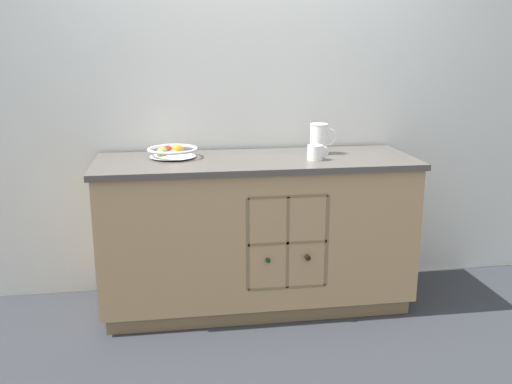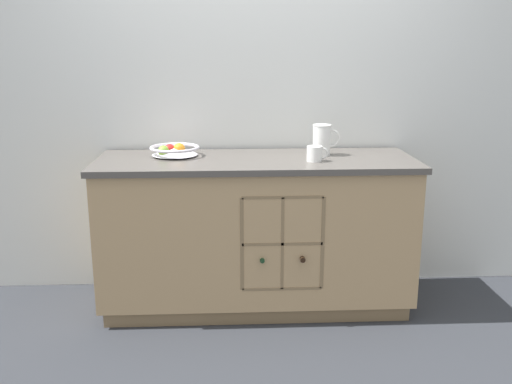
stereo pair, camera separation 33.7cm
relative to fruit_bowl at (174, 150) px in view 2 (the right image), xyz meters
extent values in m
plane|color=#2D3035|center=(0.48, -0.09, -0.96)|extent=(14.00, 14.00, 0.00)
cube|color=silver|center=(0.48, 0.28, 0.32)|extent=(4.40, 0.06, 2.55)
cube|color=olive|center=(0.48, -0.09, -0.91)|extent=(1.76, 0.55, 0.09)
cube|color=tan|center=(0.48, -0.09, -0.47)|extent=(1.82, 0.61, 0.79)
cube|color=#514C47|center=(0.48, -0.09, -0.06)|extent=(1.86, 0.65, 0.03)
cube|color=olive|center=(0.61, -0.30, -0.46)|extent=(0.45, 0.01, 0.53)
cube|color=olive|center=(0.39, -0.35, -0.46)|extent=(0.02, 0.10, 0.53)
cube|color=olive|center=(0.84, -0.35, -0.46)|extent=(0.02, 0.10, 0.53)
cube|color=olive|center=(0.61, -0.35, -0.73)|extent=(0.45, 0.10, 0.02)
cube|color=olive|center=(0.61, -0.35, -0.46)|extent=(0.45, 0.10, 0.02)
cube|color=olive|center=(0.61, -0.35, -0.19)|extent=(0.45, 0.10, 0.02)
cube|color=olive|center=(0.61, -0.35, -0.46)|extent=(0.02, 0.10, 0.53)
cylinder|color=#19381E|center=(0.50, -0.25, -0.55)|extent=(0.07, 0.19, 0.07)
cylinder|color=#19381E|center=(0.50, -0.38, -0.55)|extent=(0.03, 0.08, 0.03)
cylinder|color=black|center=(0.72, -0.26, -0.55)|extent=(0.08, 0.19, 0.08)
cylinder|color=black|center=(0.72, -0.39, -0.55)|extent=(0.03, 0.08, 0.03)
cylinder|color=silver|center=(0.00, 0.00, -0.03)|extent=(0.13, 0.13, 0.01)
cone|color=silver|center=(0.00, 0.00, 0.00)|extent=(0.27, 0.27, 0.05)
torus|color=silver|center=(0.00, 0.00, 0.01)|extent=(0.29, 0.29, 0.02)
sphere|color=red|center=(-0.03, 0.00, 0.00)|extent=(0.07, 0.07, 0.07)
sphere|color=#7FA838|center=(-0.06, -0.05, 0.00)|extent=(0.07, 0.07, 0.07)
sphere|color=orange|center=(0.03, 0.00, 0.00)|extent=(0.07, 0.07, 0.07)
cylinder|color=white|center=(0.88, -0.01, 0.05)|extent=(0.10, 0.10, 0.18)
torus|color=white|center=(0.88, -0.01, 0.14)|extent=(0.11, 0.11, 0.01)
torus|color=white|center=(0.93, -0.01, 0.06)|extent=(0.11, 0.01, 0.11)
cylinder|color=white|center=(0.81, -0.19, 0.00)|extent=(0.09, 0.09, 0.09)
torus|color=white|center=(0.86, -0.19, 0.01)|extent=(0.07, 0.01, 0.07)
camera|label=1|loc=(-0.01, -3.32, 0.60)|focal=40.00mm
camera|label=2|loc=(0.32, -3.36, 0.60)|focal=40.00mm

